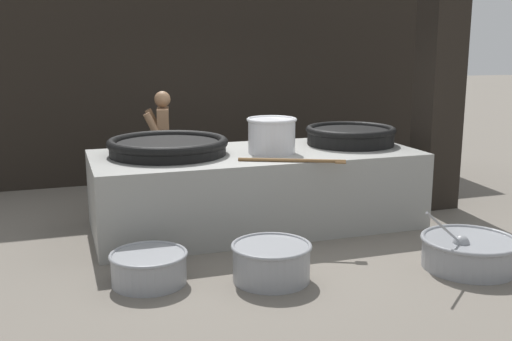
{
  "coord_description": "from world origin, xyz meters",
  "views": [
    {
      "loc": [
        -2.33,
        -6.91,
        2.25
      ],
      "look_at": [
        0.0,
        0.0,
        0.71
      ],
      "focal_mm": 42.0,
      "sensor_mm": 36.0,
      "label": 1
    }
  ],
  "objects_px": {
    "stock_pot": "(272,135)",
    "prep_bowl_meat": "(149,266)",
    "cook": "(163,144)",
    "giant_wok_near": "(168,146)",
    "prep_bowl_vegetables": "(469,251)",
    "prep_bowl_extra": "(271,260)",
    "giant_wok_far": "(350,135)"
  },
  "relations": [
    {
      "from": "stock_pot",
      "to": "prep_bowl_meat",
      "type": "relative_size",
      "value": 0.82
    },
    {
      "from": "prep_bowl_meat",
      "to": "cook",
      "type": "bearing_deg",
      "value": 76.89
    },
    {
      "from": "giant_wok_near",
      "to": "prep_bowl_vegetables",
      "type": "distance_m",
      "value": 3.6
    },
    {
      "from": "prep_bowl_vegetables",
      "to": "prep_bowl_extra",
      "type": "height_order",
      "value": "prep_bowl_vegetables"
    },
    {
      "from": "giant_wok_far",
      "to": "cook",
      "type": "relative_size",
      "value": 0.74
    },
    {
      "from": "stock_pot",
      "to": "prep_bowl_extra",
      "type": "distance_m",
      "value": 2.01
    },
    {
      "from": "giant_wok_near",
      "to": "prep_bowl_meat",
      "type": "bearing_deg",
      "value": -107.34
    },
    {
      "from": "cook",
      "to": "prep_bowl_vegetables",
      "type": "bearing_deg",
      "value": 136.9
    },
    {
      "from": "giant_wok_far",
      "to": "prep_bowl_extra",
      "type": "bearing_deg",
      "value": -133.53
    },
    {
      "from": "giant_wok_near",
      "to": "prep_bowl_vegetables",
      "type": "bearing_deg",
      "value": -40.71
    },
    {
      "from": "prep_bowl_meat",
      "to": "prep_bowl_extra",
      "type": "height_order",
      "value": "prep_bowl_extra"
    },
    {
      "from": "stock_pot",
      "to": "prep_bowl_extra",
      "type": "xyz_separation_m",
      "value": [
        -0.6,
        -1.65,
        -0.97
      ]
    },
    {
      "from": "prep_bowl_meat",
      "to": "giant_wok_near",
      "type": "bearing_deg",
      "value": 72.66
    },
    {
      "from": "giant_wok_near",
      "to": "prep_bowl_extra",
      "type": "height_order",
      "value": "giant_wok_near"
    },
    {
      "from": "cook",
      "to": "prep_bowl_meat",
      "type": "distance_m",
      "value": 2.98
    },
    {
      "from": "stock_pot",
      "to": "prep_bowl_meat",
      "type": "height_order",
      "value": "stock_pot"
    },
    {
      "from": "giant_wok_far",
      "to": "prep_bowl_extra",
      "type": "distance_m",
      "value": 2.77
    },
    {
      "from": "giant_wok_near",
      "to": "prep_bowl_extra",
      "type": "relative_size",
      "value": 1.85
    },
    {
      "from": "prep_bowl_vegetables",
      "to": "prep_bowl_meat",
      "type": "relative_size",
      "value": 1.64
    },
    {
      "from": "giant_wok_near",
      "to": "stock_pot",
      "type": "relative_size",
      "value": 2.36
    },
    {
      "from": "cook",
      "to": "giant_wok_near",
      "type": "bearing_deg",
      "value": 94.0
    },
    {
      "from": "prep_bowl_meat",
      "to": "prep_bowl_extra",
      "type": "bearing_deg",
      "value": -14.85
    },
    {
      "from": "prep_bowl_vegetables",
      "to": "prep_bowl_meat",
      "type": "bearing_deg",
      "value": 168.56
    },
    {
      "from": "prep_bowl_vegetables",
      "to": "prep_bowl_extra",
      "type": "xyz_separation_m",
      "value": [
        -2.03,
        0.34,
        0.02
      ]
    },
    {
      "from": "giant_wok_near",
      "to": "giant_wok_far",
      "type": "relative_size",
      "value": 1.22
    },
    {
      "from": "giant_wok_near",
      "to": "cook",
      "type": "bearing_deg",
      "value": 83.03
    },
    {
      "from": "giant_wok_near",
      "to": "prep_bowl_extra",
      "type": "xyz_separation_m",
      "value": [
        0.62,
        -1.94,
        -0.85
      ]
    },
    {
      "from": "cook",
      "to": "giant_wok_far",
      "type": "bearing_deg",
      "value": 163.01
    },
    {
      "from": "prep_bowl_vegetables",
      "to": "giant_wok_far",
      "type": "bearing_deg",
      "value": 95.53
    },
    {
      "from": "prep_bowl_meat",
      "to": "prep_bowl_extra",
      "type": "distance_m",
      "value": 1.18
    },
    {
      "from": "giant_wok_near",
      "to": "cook",
      "type": "distance_m",
      "value": 1.2
    },
    {
      "from": "stock_pot",
      "to": "giant_wok_far",
      "type": "bearing_deg",
      "value": 11.72
    }
  ]
}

